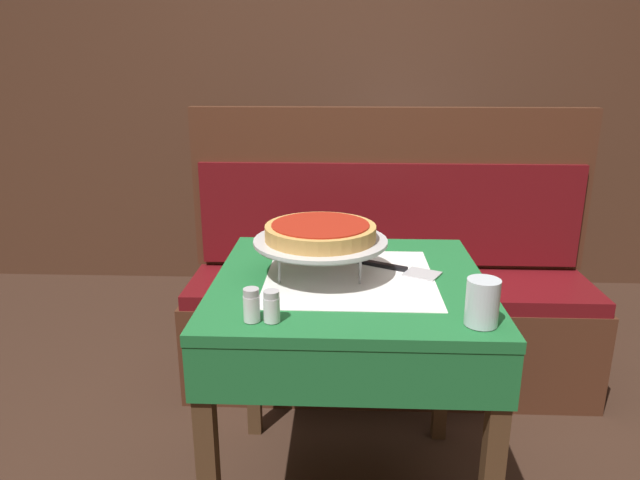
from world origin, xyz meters
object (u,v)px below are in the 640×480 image
(pepper_shaker, at_px, (272,306))
(salt_shaker, at_px, (252,305))
(pizza_server, at_px, (398,269))
(condiment_caddy, at_px, (426,168))
(dining_table_front, at_px, (349,312))
(dining_table_rear, at_px, (410,196))
(pizza_pan_stand, at_px, (320,243))
(deep_dish_pizza, at_px, (320,232))
(booth_bench, at_px, (388,306))
(water_glass_near, at_px, (482,302))

(pepper_shaker, bearing_deg, salt_shaker, 180.00)
(pizza_server, height_order, condiment_caddy, condiment_caddy)
(dining_table_front, distance_m, pepper_shaker, 0.39)
(dining_table_rear, distance_m, pizza_pan_stand, 1.59)
(dining_table_rear, xyz_separation_m, salt_shaker, (-0.58, -1.84, 0.14))
(pizza_pan_stand, height_order, salt_shaker, pizza_pan_stand)
(dining_table_front, bearing_deg, salt_shaker, -127.65)
(deep_dish_pizza, relative_size, salt_shaker, 3.87)
(pizza_server, bearing_deg, salt_shaker, -135.94)
(dining_table_front, relative_size, pizza_server, 3.03)
(pizza_pan_stand, bearing_deg, dining_table_front, -7.52)
(booth_bench, relative_size, pizza_pan_stand, 4.51)
(pepper_shaker, distance_m, condiment_caddy, 1.93)
(pizza_server, bearing_deg, pizza_pan_stand, -167.33)
(pizza_pan_stand, height_order, water_glass_near, water_glass_near)
(dining_table_front, distance_m, pizza_server, 0.20)
(dining_table_front, height_order, condiment_caddy, condiment_caddy)
(condiment_caddy, bearing_deg, pepper_shaker, -108.39)
(pizza_pan_stand, height_order, pizza_server, pizza_pan_stand)
(pizza_server, distance_m, water_glass_near, 0.40)
(deep_dish_pizza, height_order, condiment_caddy, condiment_caddy)
(salt_shaker, bearing_deg, pizza_pan_stand, 64.62)
(dining_table_front, bearing_deg, water_glass_near, -44.63)
(pizza_server, relative_size, condiment_caddy, 1.46)
(booth_bench, height_order, pizza_server, booth_bench)
(water_glass_near, xyz_separation_m, salt_shaker, (-0.54, -0.00, -0.02))
(booth_bench, bearing_deg, condiment_caddy, 72.21)
(pizza_pan_stand, xyz_separation_m, salt_shaker, (-0.15, -0.32, -0.06))
(dining_table_rear, height_order, pizza_pan_stand, pizza_pan_stand)
(booth_bench, distance_m, pizza_pan_stand, 0.96)
(dining_table_front, height_order, water_glass_near, water_glass_near)
(deep_dish_pizza, bearing_deg, dining_table_front, -7.52)
(deep_dish_pizza, height_order, pizza_server, deep_dish_pizza)
(water_glass_near, bearing_deg, pizza_pan_stand, 141.33)
(booth_bench, distance_m, pizza_server, 0.83)
(dining_table_rear, xyz_separation_m, pepper_shaker, (-0.53, -1.84, 0.14))
(condiment_caddy, bearing_deg, pizza_server, -100.68)
(condiment_caddy, bearing_deg, deep_dish_pizza, -108.49)
(dining_table_rear, distance_m, condiment_caddy, 0.17)
(dining_table_front, height_order, salt_shaker, salt_shaker)
(booth_bench, height_order, pizza_pan_stand, booth_bench)
(booth_bench, xyz_separation_m, salt_shaker, (-0.41, -1.08, 0.47))
(dining_table_front, bearing_deg, pepper_shaker, -121.58)
(salt_shaker, bearing_deg, dining_table_rear, 72.50)
(pizza_pan_stand, xyz_separation_m, deep_dish_pizza, (0.00, -0.00, 0.03))
(pepper_shaker, bearing_deg, water_glass_near, 0.47)
(water_glass_near, bearing_deg, pizza_server, 113.72)
(booth_bench, bearing_deg, dining_table_rear, 77.78)
(booth_bench, height_order, salt_shaker, booth_bench)
(dining_table_rear, bearing_deg, salt_shaker, -107.50)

